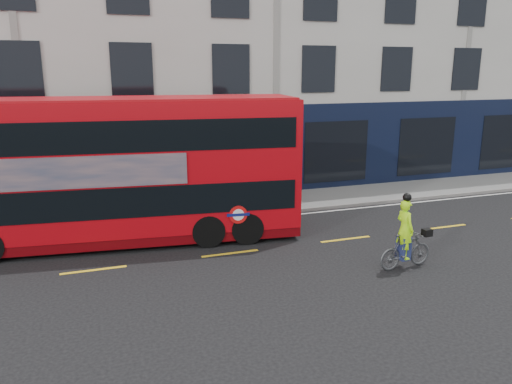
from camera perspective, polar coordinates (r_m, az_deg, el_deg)
name	(u,v)px	position (r m, az deg, el deg)	size (l,w,h in m)	color
ground	(370,255)	(15.71, 12.87, -7.00)	(120.00, 120.00, 0.00)	black
pavement	(288,201)	(21.19, 3.62, -1.04)	(60.00, 3.00, 0.12)	slate
kerb	(302,210)	(19.87, 5.29, -2.07)	(60.00, 0.12, 0.13)	slate
building_terrace	(241,29)	(26.61, -1.76, 18.15)	(50.00, 10.07, 15.00)	beige
road_edge_line	(305,214)	(19.63, 5.65, -2.47)	(58.00, 0.10, 0.01)	silver
lane_dashes	(346,239)	(16.92, 10.20, -5.33)	(58.00, 0.12, 0.01)	yellow
bus	(119,170)	(16.49, -15.37, 2.46)	(11.74, 3.91, 4.65)	#B0070F
cyclist	(406,243)	(14.71, 16.72, -5.65)	(1.77, 0.65, 2.21)	#4C4E52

